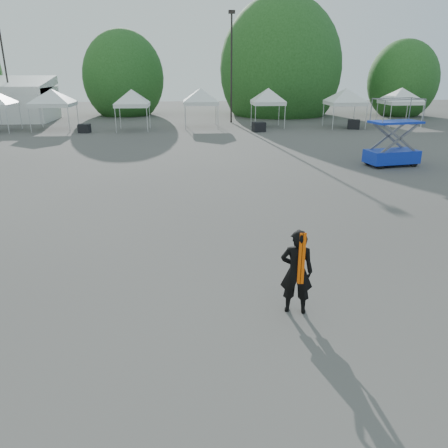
{
  "coord_description": "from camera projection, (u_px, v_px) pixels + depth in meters",
  "views": [
    {
      "loc": [
        -1.08,
        -10.67,
        5.04
      ],
      "look_at": [
        -0.26,
        -0.33,
        1.3
      ],
      "focal_mm": 35.0,
      "sensor_mm": 36.0,
      "label": 1
    }
  ],
  "objects": [
    {
      "name": "crate_east",
      "position": [
        354.0,
        124.0,
        37.5
      ],
      "size": [
        1.19,
        1.05,
        0.78
      ],
      "primitive_type": "cube",
      "rotation": [
        0.0,
        0.0,
        -0.32
      ],
      "color": "black",
      "rests_on": "ground"
    },
    {
      "name": "light_pole_east",
      "position": [
        231.0,
        61.0,
        40.15
      ],
      "size": [
        0.6,
        0.25,
        9.8
      ],
      "color": "black",
      "rests_on": "ground"
    },
    {
      "name": "tent_h",
      "position": [
        402.0,
        91.0,
        38.42
      ],
      "size": [
        4.34,
        4.34,
        3.88
      ],
      "color": "silver",
      "rests_on": "ground"
    },
    {
      "name": "crate_west",
      "position": [
        84.0,
        128.0,
        35.3
      ],
      "size": [
        0.98,
        0.81,
        0.69
      ],
      "primitive_type": "cube",
      "rotation": [
        0.0,
        0.0,
        -0.14
      ],
      "color": "black",
      "rests_on": "ground"
    },
    {
      "name": "tree_far_e",
      "position": [
        403.0,
        81.0,
        46.9
      ],
      "size": [
        3.84,
        3.84,
        5.84
      ],
      "color": "#382314",
      "rests_on": "ground"
    },
    {
      "name": "tent_f",
      "position": [
        268.0,
        91.0,
        37.76
      ],
      "size": [
        3.89,
        3.89,
        3.88
      ],
      "color": "silver",
      "rests_on": "ground"
    },
    {
      "name": "tent_d",
      "position": [
        131.0,
        93.0,
        35.7
      ],
      "size": [
        3.85,
        3.85,
        3.88
      ],
      "color": "silver",
      "rests_on": "ground"
    },
    {
      "name": "tent_c",
      "position": [
        51.0,
        92.0,
        36.21
      ],
      "size": [
        4.67,
        4.67,
        3.88
      ],
      "color": "silver",
      "rests_on": "ground"
    },
    {
      "name": "tree_mid_e",
      "position": [
        280.0,
        69.0,
        47.39
      ],
      "size": [
        5.12,
        5.12,
        7.79
      ],
      "color": "#382314",
      "rests_on": "ground"
    },
    {
      "name": "crate_mid",
      "position": [
        259.0,
        127.0,
        35.91
      ],
      "size": [
        1.13,
        0.97,
        0.77
      ],
      "primitive_type": "cube",
      "rotation": [
        0.0,
        0.0,
        0.23
      ],
      "color": "black",
      "rests_on": "ground"
    },
    {
      "name": "light_pole_west",
      "position": [
        4.0,
        59.0,
        40.38
      ],
      "size": [
        0.6,
        0.25,
        10.3
      ],
      "color": "black",
      "rests_on": "ground"
    },
    {
      "name": "tent_e",
      "position": [
        201.0,
        91.0,
        37.81
      ],
      "size": [
        4.24,
        4.24,
        3.88
      ],
      "color": "silver",
      "rests_on": "ground"
    },
    {
      "name": "tree_mid_w",
      "position": [
        124.0,
        78.0,
        47.37
      ],
      "size": [
        4.16,
        4.16,
        6.33
      ],
      "color": "#382314",
      "rests_on": "ground"
    },
    {
      "name": "man",
      "position": [
        297.0,
        272.0,
        9.24
      ],
      "size": [
        0.78,
        0.6,
        1.9
      ],
      "rotation": [
        0.0,
        0.0,
        2.92
      ],
      "color": "black",
      "rests_on": "ground"
    },
    {
      "name": "tent_g",
      "position": [
        346.0,
        91.0,
        37.51
      ],
      "size": [
        4.35,
        4.35,
        3.88
      ],
      "color": "silver",
      "rests_on": "ground"
    },
    {
      "name": "ground",
      "position": [
        233.0,
        265.0,
        11.79
      ],
      "size": [
        120.0,
        120.0,
        0.0
      ],
      "primitive_type": "plane",
      "color": "#474442",
      "rests_on": "ground"
    },
    {
      "name": "scissor_lift",
      "position": [
        395.0,
        133.0,
        23.05
      ],
      "size": [
        2.92,
        1.84,
        3.51
      ],
      "rotation": [
        0.0,
        0.0,
        0.19
      ],
      "color": "#0E0DB1",
      "rests_on": "ground"
    }
  ]
}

